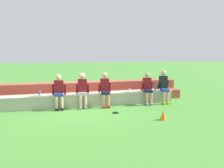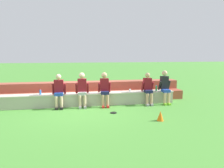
{
  "view_description": "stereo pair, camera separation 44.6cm",
  "coord_description": "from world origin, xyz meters",
  "px_view_note": "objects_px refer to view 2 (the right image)",
  "views": [
    {
      "loc": [
        -0.4,
        -7.46,
        2.1
      ],
      "look_at": [
        1.34,
        0.23,
        0.86
      ],
      "focal_mm": 30.72,
      "sensor_mm": 36.0,
      "label": 1
    },
    {
      "loc": [
        0.04,
        -7.55,
        2.1
      ],
      "look_at": [
        1.34,
        0.23,
        0.86
      ],
      "focal_mm": 30.72,
      "sensor_mm": 36.0,
      "label": 2
    }
  ],
  "objects_px": {
    "person_center": "(105,88)",
    "plastic_cup_right_end": "(130,90)",
    "person_right_of_center": "(148,88)",
    "person_far_right": "(165,86)",
    "water_bottle_near_right": "(40,92)",
    "person_far_left": "(59,90)",
    "frisbee": "(113,113)",
    "water_bottle_center_gap": "(156,88)",
    "person_left_of_center": "(82,89)",
    "sports_cone": "(160,116)"
  },
  "relations": [
    {
      "from": "person_center",
      "to": "person_far_right",
      "type": "bearing_deg",
      "value": 0.04
    },
    {
      "from": "person_far_left",
      "to": "person_right_of_center",
      "type": "height_order",
      "value": "person_far_left"
    },
    {
      "from": "person_left_of_center",
      "to": "water_bottle_center_gap",
      "type": "relative_size",
      "value": 5.96
    },
    {
      "from": "water_bottle_center_gap",
      "to": "water_bottle_near_right",
      "type": "bearing_deg",
      "value": 179.58
    },
    {
      "from": "person_center",
      "to": "plastic_cup_right_end",
      "type": "relative_size",
      "value": 12.33
    },
    {
      "from": "person_center",
      "to": "water_bottle_center_gap",
      "type": "xyz_separation_m",
      "value": [
        2.3,
        0.24,
        -0.12
      ]
    },
    {
      "from": "person_far_right",
      "to": "water_bottle_center_gap",
      "type": "bearing_deg",
      "value": 140.57
    },
    {
      "from": "person_left_of_center",
      "to": "person_far_right",
      "type": "distance_m",
      "value": 3.48
    },
    {
      "from": "person_far_left",
      "to": "sports_cone",
      "type": "bearing_deg",
      "value": -31.39
    },
    {
      "from": "person_far_right",
      "to": "person_left_of_center",
      "type": "bearing_deg",
      "value": -179.96
    },
    {
      "from": "person_far_left",
      "to": "person_left_of_center",
      "type": "relative_size",
      "value": 0.97
    },
    {
      "from": "person_far_right",
      "to": "water_bottle_near_right",
      "type": "height_order",
      "value": "person_far_right"
    },
    {
      "from": "person_center",
      "to": "person_right_of_center",
      "type": "bearing_deg",
      "value": -0.89
    },
    {
      "from": "frisbee",
      "to": "sports_cone",
      "type": "distance_m",
      "value": 1.69
    },
    {
      "from": "person_left_of_center",
      "to": "person_center",
      "type": "relative_size",
      "value": 1.0
    },
    {
      "from": "person_left_of_center",
      "to": "plastic_cup_right_end",
      "type": "relative_size",
      "value": 12.38
    },
    {
      "from": "frisbee",
      "to": "sports_cone",
      "type": "xyz_separation_m",
      "value": [
        1.33,
        -1.02,
        0.15
      ]
    },
    {
      "from": "plastic_cup_right_end",
      "to": "frisbee",
      "type": "height_order",
      "value": "plastic_cup_right_end"
    },
    {
      "from": "person_left_of_center",
      "to": "sports_cone",
      "type": "relative_size",
      "value": 4.35
    },
    {
      "from": "person_center",
      "to": "plastic_cup_right_end",
      "type": "distance_m",
      "value": 1.16
    },
    {
      "from": "person_far_left",
      "to": "person_far_right",
      "type": "xyz_separation_m",
      "value": [
        4.37,
        -0.01,
        0.04
      ]
    },
    {
      "from": "person_far_left",
      "to": "plastic_cup_right_end",
      "type": "height_order",
      "value": "person_far_left"
    },
    {
      "from": "person_right_of_center",
      "to": "person_far_right",
      "type": "height_order",
      "value": "person_far_right"
    },
    {
      "from": "person_far_right",
      "to": "frisbee",
      "type": "distance_m",
      "value": 2.7
    },
    {
      "from": "water_bottle_near_right",
      "to": "sports_cone",
      "type": "xyz_separation_m",
      "value": [
        4.06,
        -2.28,
        -0.46
      ]
    },
    {
      "from": "person_left_of_center",
      "to": "sports_cone",
      "type": "bearing_deg",
      "value": -39.73
    },
    {
      "from": "water_bottle_center_gap",
      "to": "frisbee",
      "type": "xyz_separation_m",
      "value": [
        -2.11,
        -1.22,
        -0.62
      ]
    },
    {
      "from": "water_bottle_near_right",
      "to": "person_right_of_center",
      "type": "bearing_deg",
      "value": -3.96
    },
    {
      "from": "water_bottle_near_right",
      "to": "frisbee",
      "type": "height_order",
      "value": "water_bottle_near_right"
    },
    {
      "from": "water_bottle_near_right",
      "to": "sports_cone",
      "type": "height_order",
      "value": "water_bottle_near_right"
    },
    {
      "from": "water_bottle_center_gap",
      "to": "person_center",
      "type": "bearing_deg",
      "value": -174.1
    },
    {
      "from": "frisbee",
      "to": "person_right_of_center",
      "type": "bearing_deg",
      "value": 30.49
    },
    {
      "from": "person_right_of_center",
      "to": "water_bottle_near_right",
      "type": "xyz_separation_m",
      "value": [
        -4.35,
        0.3,
        -0.09
      ]
    },
    {
      "from": "person_far_left",
      "to": "plastic_cup_right_end",
      "type": "distance_m",
      "value": 2.92
    },
    {
      "from": "person_center",
      "to": "water_bottle_center_gap",
      "type": "bearing_deg",
      "value": 5.9
    },
    {
      "from": "person_far_left",
      "to": "person_right_of_center",
      "type": "xyz_separation_m",
      "value": [
        3.61,
        -0.04,
        -0.01
      ]
    },
    {
      "from": "person_center",
      "to": "frisbee",
      "type": "relative_size",
      "value": 5.89
    },
    {
      "from": "person_far_right",
      "to": "water_bottle_center_gap",
      "type": "height_order",
      "value": "person_far_right"
    },
    {
      "from": "person_right_of_center",
      "to": "person_far_right",
      "type": "bearing_deg",
      "value": 2.24
    },
    {
      "from": "person_left_of_center",
      "to": "person_right_of_center",
      "type": "height_order",
      "value": "person_left_of_center"
    },
    {
      "from": "water_bottle_near_right",
      "to": "sports_cone",
      "type": "bearing_deg",
      "value": -29.37
    },
    {
      "from": "person_left_of_center",
      "to": "person_right_of_center",
      "type": "xyz_separation_m",
      "value": [
        2.71,
        -0.03,
        -0.04
      ]
    },
    {
      "from": "water_bottle_near_right",
      "to": "water_bottle_center_gap",
      "type": "xyz_separation_m",
      "value": [
        4.83,
        -0.04,
        0.01
      ]
    },
    {
      "from": "person_far_left",
      "to": "person_far_right",
      "type": "distance_m",
      "value": 4.37
    },
    {
      "from": "person_far_right",
      "to": "plastic_cup_right_end",
      "type": "relative_size",
      "value": 12.65
    },
    {
      "from": "person_left_of_center",
      "to": "person_right_of_center",
      "type": "distance_m",
      "value": 2.71
    },
    {
      "from": "frisbee",
      "to": "water_bottle_center_gap",
      "type": "bearing_deg",
      "value": 30.15
    },
    {
      "from": "person_far_right",
      "to": "frisbee",
      "type": "height_order",
      "value": "person_far_right"
    },
    {
      "from": "plastic_cup_right_end",
      "to": "person_far_left",
      "type": "bearing_deg",
      "value": -175.28
    },
    {
      "from": "person_center",
      "to": "frisbee",
      "type": "bearing_deg",
      "value": -78.98
    }
  ]
}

